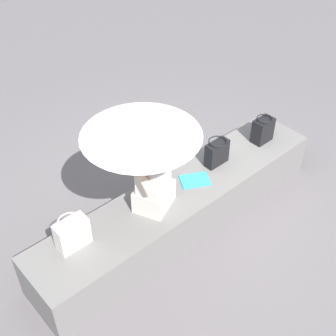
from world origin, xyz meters
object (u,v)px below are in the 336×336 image
Objects in this scene: tote_bag_canvas at (263,130)px; shoulder_bag_spare at (217,152)px; magazine at (195,180)px; person_seated at (153,172)px; handbag_black at (72,233)px; parasol at (141,123)px.

tote_bag_canvas is 1.03× the size of shoulder_bag_spare.
shoulder_bag_spare is 1.00× the size of magazine.
handbag_black is at bearing 174.01° from person_seated.
shoulder_bag_spare is at bearing -1.56° from handbag_black.
parasol is at bearing -179.40° from shoulder_bag_spare.
tote_bag_canvas is 1.03× the size of magazine.
person_seated reaches higher than shoulder_bag_spare.
parasol is 3.69× the size of handbag_black.
parasol reaches higher than magazine.
parasol is at bearing -155.22° from magazine.
shoulder_bag_spare is at bearing 2.60° from person_seated.
magazine is (0.51, -0.01, -0.38)m from person_seated.
handbag_black is at bearing 177.48° from tote_bag_canvas.
handbag_black is 2.30m from tote_bag_canvas.
person_seated is 1.52m from tote_bag_canvas.
person_seated is at bearing -5.99° from handbag_black.
magazine is (-0.99, 0.01, -0.13)m from tote_bag_canvas.
magazine is (1.31, -0.09, -0.13)m from handbag_black.
shoulder_bag_spare is (0.85, 0.04, -0.25)m from person_seated.
handbag_black is 1.65m from shoulder_bag_spare.
parasol reaches higher than shoulder_bag_spare.
magazine is at bearing -0.86° from person_seated.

